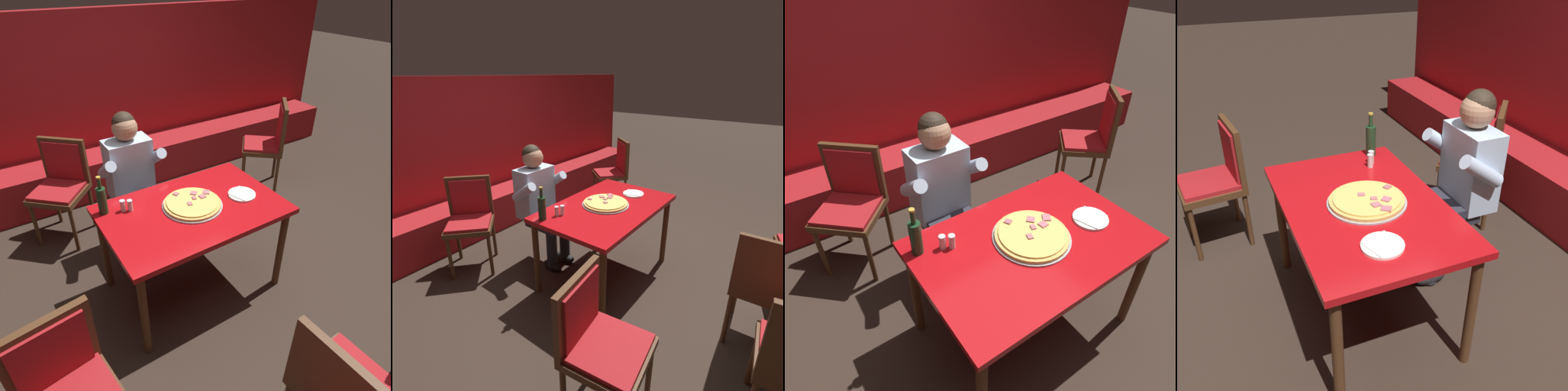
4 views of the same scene
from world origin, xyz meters
TOP-DOWN VIEW (x-y plane):
  - ground_plane at (0.00, 0.00)m, footprint 24.00×24.00m
  - booth_wall_panel at (0.00, 2.18)m, footprint 6.80×0.16m
  - booth_bench at (0.00, 1.86)m, footprint 6.46×0.48m
  - main_dining_table at (0.00, 0.00)m, footprint 1.30×0.84m
  - pizza at (0.01, 0.02)m, footprint 0.44×0.44m
  - plate_white_paper at (0.40, -0.06)m, footprint 0.21×0.21m
  - beer_bottle at (-0.56, 0.28)m, footprint 0.07×0.07m
  - shaker_oregano at (-0.44, 0.23)m, footprint 0.04×0.04m
  - shaker_red_pepper_flakes at (-0.39, 0.21)m, footprint 0.04×0.04m
  - diner_seated_blue_shirt at (-0.15, 0.71)m, footprint 0.53×0.53m
  - dining_chair_far_right at (1.59, 0.90)m, footprint 0.62×0.62m
  - dining_chair_far_left at (-0.65, 1.24)m, footprint 0.62×0.62m

SIDE VIEW (x-z plane):
  - ground_plane at x=0.00m, z-range 0.00..0.00m
  - booth_bench at x=0.00m, z-range 0.00..0.46m
  - dining_chair_far_left at x=-0.65m, z-range 0.10..1.05m
  - dining_chair_far_right at x=1.59m, z-range 0.08..1.10m
  - main_dining_table at x=0.00m, z-range 0.30..1.08m
  - diner_seated_blue_shirt at x=-0.15m, z-range 0.07..1.34m
  - plate_white_paper at x=0.40m, z-range 0.78..0.80m
  - pizza at x=0.01m, z-range 0.77..0.82m
  - shaker_oregano at x=-0.44m, z-range 0.77..0.86m
  - shaker_red_pepper_flakes at x=-0.39m, z-range 0.77..0.86m
  - beer_bottle at x=-0.56m, z-range 0.74..1.03m
  - booth_wall_panel at x=0.00m, z-range 0.00..1.90m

